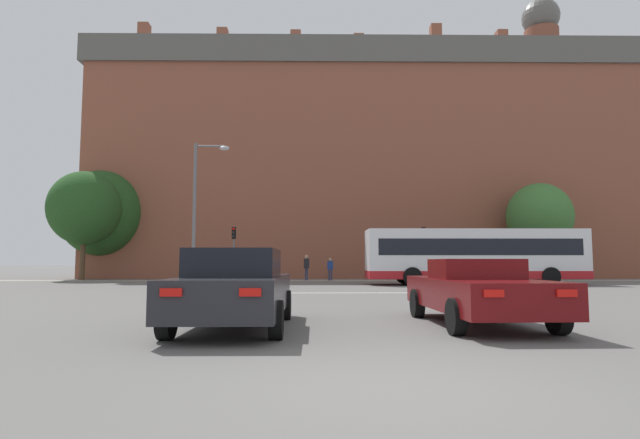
% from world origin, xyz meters
% --- Properties ---
extents(ground_plane, '(400.00, 400.00, 0.00)m').
position_xyz_m(ground_plane, '(0.00, 0.00, 0.00)').
color(ground_plane, '#605E5B').
extents(stop_line_strip, '(9.78, 0.30, 0.01)m').
position_xyz_m(stop_line_strip, '(0.00, 15.64, 0.00)').
color(stop_line_strip, silver).
rests_on(stop_line_strip, ground_plane).
extents(far_pavement, '(70.87, 2.50, 0.01)m').
position_xyz_m(far_pavement, '(0.00, 29.62, 0.01)').
color(far_pavement, gray).
rests_on(far_pavement, ground_plane).
extents(brick_civic_building, '(45.34, 11.07, 25.11)m').
position_xyz_m(brick_civic_building, '(3.38, 38.28, 9.74)').
color(brick_civic_building, brown).
rests_on(brick_civic_building, ground_plane).
extents(car_saloon_left, '(2.01, 4.70, 1.51)m').
position_xyz_m(car_saloon_left, '(-2.41, 4.66, 0.77)').
color(car_saloon_left, '#232328').
rests_on(car_saloon_left, ground_plane).
extents(car_roadster_right, '(2.12, 4.72, 1.32)m').
position_xyz_m(car_roadster_right, '(2.42, 5.14, 0.68)').
color(car_roadster_right, '#600C0F').
rests_on(car_roadster_right, ground_plane).
extents(bus_crossing_lead, '(12.09, 2.74, 3.09)m').
position_xyz_m(bus_crossing_lead, '(8.12, 23.07, 1.66)').
color(bus_crossing_lead, silver).
rests_on(bus_crossing_lead, ground_plane).
extents(traffic_light_far_right, '(0.26, 0.31, 3.68)m').
position_xyz_m(traffic_light_far_right, '(6.63, 29.08, 2.50)').
color(traffic_light_far_right, slate).
rests_on(traffic_light_far_right, ground_plane).
extents(traffic_light_far_left, '(0.26, 0.31, 3.64)m').
position_xyz_m(traffic_light_far_left, '(-6.32, 28.62, 2.47)').
color(traffic_light_far_left, slate).
rests_on(traffic_light_far_left, ground_plane).
extents(street_lamp_junction, '(1.76, 0.36, 7.19)m').
position_xyz_m(street_lamp_junction, '(-6.54, 19.50, 4.35)').
color(street_lamp_junction, slate).
rests_on(street_lamp_junction, ground_plane).
extents(pedestrian_waiting, '(0.44, 0.44, 1.62)m').
position_xyz_m(pedestrian_waiting, '(-4.72, 28.96, 0.94)').
color(pedestrian_waiting, '#333851').
rests_on(pedestrian_waiting, ground_plane).
extents(pedestrian_walking_east, '(0.40, 0.23, 1.57)m').
position_xyz_m(pedestrian_walking_east, '(0.22, 29.68, 0.91)').
color(pedestrian_walking_east, '#333851').
rests_on(pedestrian_walking_east, ground_plane).
extents(pedestrian_walking_west, '(0.39, 0.46, 1.76)m').
position_xyz_m(pedestrian_walking_west, '(-1.43, 29.78, 1.04)').
color(pedestrian_walking_west, '#333851').
rests_on(pedestrian_walking_west, ground_plane).
extents(tree_by_building, '(6.22, 6.22, 8.29)m').
position_xyz_m(tree_by_building, '(-17.23, 33.16, 5.02)').
color(tree_by_building, '#4C3823').
rests_on(tree_by_building, ground_plane).
extents(tree_kerbside, '(4.99, 4.99, 7.73)m').
position_xyz_m(tree_kerbside, '(-17.25, 30.42, 5.10)').
color(tree_kerbside, '#4C3823').
rests_on(tree_kerbside, ground_plane).
extents(tree_distant, '(4.59, 4.59, 6.96)m').
position_xyz_m(tree_distant, '(15.35, 30.54, 4.54)').
color(tree_distant, '#4C3823').
rests_on(tree_distant, ground_plane).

